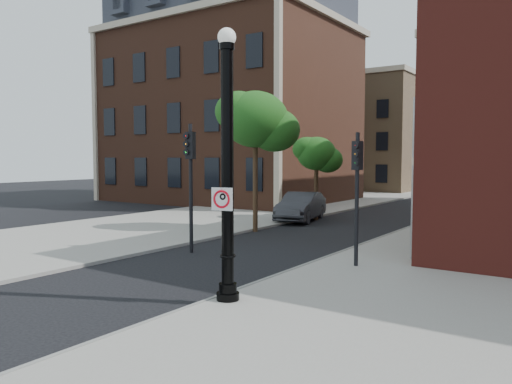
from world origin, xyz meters
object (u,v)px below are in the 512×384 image
Objects in this scene: parked_car at (301,206)px; traffic_signal_right at (357,178)px; no_parking_sign at (222,199)px; lamppost at (227,179)px; traffic_signal_left at (190,166)px.

traffic_signal_right is (7.59, -9.82, 2.16)m from parked_car.
traffic_signal_right is at bearing 66.96° from no_parking_sign.
lamppost is 12.03× the size of no_parking_sign.
lamppost reaches higher than no_parking_sign.
no_parking_sign is 5.69m from traffic_signal_right.
traffic_signal_left is 1.10× the size of traffic_signal_right.
no_parking_sign is 0.11× the size of parked_car.
no_parking_sign is at bearing -101.65° from lamppost.
traffic_signal_left is (1.28, -10.73, 2.47)m from parked_car.
no_parking_sign reaches higher than parked_car.
lamppost is at bearing 66.20° from no_parking_sign.
lamppost is at bearing -55.25° from traffic_signal_left.
no_parking_sign is at bearing -56.48° from traffic_signal_left.
no_parking_sign is 7.05m from traffic_signal_left.
no_parking_sign is (-0.03, -0.17, -0.47)m from lamppost.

